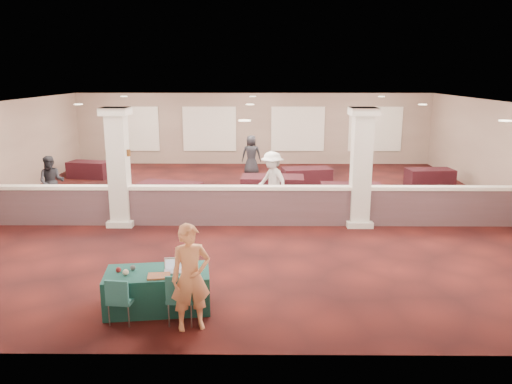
{
  "coord_description": "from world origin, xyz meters",
  "views": [
    {
      "loc": [
        0.3,
        -14.64,
        4.08
      ],
      "look_at": [
        0.19,
        -2.0,
        1.05
      ],
      "focal_mm": 35.0,
      "sensor_mm": 36.0,
      "label": 1
    }
  ],
  "objects_px": {
    "near_table": "(158,290)",
    "far_table_front_right": "(351,196)",
    "far_table_back_left": "(89,170)",
    "attendee_b": "(272,181)",
    "conf_chair_main": "(181,295)",
    "far_table_back_right": "(430,178)",
    "conf_chair_side": "(120,297)",
    "attendee_d": "(251,155)",
    "far_table_front_left": "(170,195)",
    "far_table_back_center": "(307,178)",
    "attendee_c": "(358,160)",
    "far_table_front_center": "(273,189)",
    "attendee_a": "(52,182)"
  },
  "relations": [
    {
      "from": "far_table_back_center",
      "to": "attendee_a",
      "type": "xyz_separation_m",
      "value": [
        -8.14,
        -2.87,
        0.45
      ]
    },
    {
      "from": "far_table_front_right",
      "to": "far_table_back_left",
      "type": "height_order",
      "value": "far_table_front_right"
    },
    {
      "from": "conf_chair_side",
      "to": "attendee_b",
      "type": "bearing_deg",
      "value": 75.77
    },
    {
      "from": "far_table_front_right",
      "to": "conf_chair_side",
      "type": "bearing_deg",
      "value": -124.79
    },
    {
      "from": "attendee_a",
      "to": "attendee_c",
      "type": "relative_size",
      "value": 0.92
    },
    {
      "from": "far_table_front_center",
      "to": "far_table_back_right",
      "type": "distance_m",
      "value": 6.15
    },
    {
      "from": "far_table_front_center",
      "to": "far_table_back_left",
      "type": "xyz_separation_m",
      "value": [
        -7.21,
        3.63,
        -0.08
      ]
    },
    {
      "from": "conf_chair_main",
      "to": "far_table_front_center",
      "type": "bearing_deg",
      "value": 80.26
    },
    {
      "from": "conf_chair_main",
      "to": "far_table_front_right",
      "type": "height_order",
      "value": "conf_chair_main"
    },
    {
      "from": "far_table_front_right",
      "to": "far_table_back_right",
      "type": "relative_size",
      "value": 1.11
    },
    {
      "from": "far_table_front_left",
      "to": "attendee_d",
      "type": "xyz_separation_m",
      "value": [
        2.44,
        5.2,
        0.42
      ]
    },
    {
      "from": "far_table_back_right",
      "to": "far_table_front_center",
      "type": "bearing_deg",
      "value": -160.36
    },
    {
      "from": "conf_chair_side",
      "to": "attendee_c",
      "type": "relative_size",
      "value": 0.46
    },
    {
      "from": "far_table_back_center",
      "to": "attendee_b",
      "type": "height_order",
      "value": "attendee_b"
    },
    {
      "from": "near_table",
      "to": "far_table_front_center",
      "type": "bearing_deg",
      "value": 66.51
    },
    {
      "from": "far_table_back_left",
      "to": "far_table_back_center",
      "type": "height_order",
      "value": "far_table_back_center"
    },
    {
      "from": "conf_chair_side",
      "to": "far_table_back_right",
      "type": "height_order",
      "value": "conf_chair_side"
    },
    {
      "from": "far_table_back_center",
      "to": "attendee_c",
      "type": "relative_size",
      "value": 0.99
    },
    {
      "from": "far_table_front_left",
      "to": "attendee_d",
      "type": "relative_size",
      "value": 1.18
    },
    {
      "from": "conf_chair_main",
      "to": "attendee_b",
      "type": "xyz_separation_m",
      "value": [
        1.67,
        7.09,
        0.37
      ]
    },
    {
      "from": "far_table_front_left",
      "to": "far_table_back_left",
      "type": "distance_m",
      "value": 6.02
    },
    {
      "from": "conf_chair_main",
      "to": "far_table_back_right",
      "type": "relative_size",
      "value": 0.55
    },
    {
      "from": "near_table",
      "to": "far_table_front_right",
      "type": "relative_size",
      "value": 0.98
    },
    {
      "from": "near_table",
      "to": "conf_chair_side",
      "type": "xyz_separation_m",
      "value": [
        -0.51,
        -0.58,
        0.14
      ]
    },
    {
      "from": "far_table_front_left",
      "to": "attendee_b",
      "type": "xyz_separation_m",
      "value": [
        3.16,
        -0.3,
        0.51
      ]
    },
    {
      "from": "attendee_a",
      "to": "attendee_b",
      "type": "bearing_deg",
      "value": -10.78
    },
    {
      "from": "near_table",
      "to": "far_table_back_left",
      "type": "distance_m",
      "value": 12.35
    },
    {
      "from": "far_table_back_center",
      "to": "attendee_d",
      "type": "distance_m",
      "value": 3.12
    },
    {
      "from": "attendee_a",
      "to": "attendee_c",
      "type": "height_order",
      "value": "attendee_c"
    },
    {
      "from": "far_table_front_left",
      "to": "far_table_back_center",
      "type": "xyz_separation_m",
      "value": [
        4.5,
        2.9,
        -0.04
      ]
    },
    {
      "from": "far_table_front_left",
      "to": "attendee_c",
      "type": "bearing_deg",
      "value": 28.89
    },
    {
      "from": "far_table_back_left",
      "to": "attendee_b",
      "type": "xyz_separation_m",
      "value": [
        7.16,
        -4.79,
        0.58
      ]
    },
    {
      "from": "conf_chair_main",
      "to": "attendee_a",
      "type": "height_order",
      "value": "attendee_a"
    },
    {
      "from": "far_table_back_center",
      "to": "attendee_c",
      "type": "xyz_separation_m",
      "value": [
        1.97,
        0.67,
        0.53
      ]
    },
    {
      "from": "conf_chair_main",
      "to": "attendee_c",
      "type": "height_order",
      "value": "attendee_c"
    },
    {
      "from": "far_table_front_right",
      "to": "far_table_back_center",
      "type": "height_order",
      "value": "far_table_front_right"
    },
    {
      "from": "far_table_front_center",
      "to": "attendee_d",
      "type": "height_order",
      "value": "attendee_d"
    },
    {
      "from": "far_table_front_left",
      "to": "near_table",
      "type": "bearing_deg",
      "value": -81.63
    },
    {
      "from": "far_table_back_right",
      "to": "attendee_a",
      "type": "xyz_separation_m",
      "value": [
        -12.64,
        -2.9,
        0.47
      ]
    },
    {
      "from": "attendee_d",
      "to": "far_table_front_left",
      "type": "bearing_deg",
      "value": 64.35
    },
    {
      "from": "far_table_front_right",
      "to": "attendee_b",
      "type": "distance_m",
      "value": 2.53
    },
    {
      "from": "conf_chair_main",
      "to": "far_table_back_right",
      "type": "height_order",
      "value": "conf_chair_main"
    },
    {
      "from": "conf_chair_side",
      "to": "far_table_back_center",
      "type": "distance_m",
      "value": 11.03
    },
    {
      "from": "far_table_front_center",
      "to": "far_table_front_right",
      "type": "relative_size",
      "value": 1.1
    },
    {
      "from": "near_table",
      "to": "attendee_d",
      "type": "bearing_deg",
      "value": 75.72
    },
    {
      "from": "far_table_front_left",
      "to": "far_table_front_center",
      "type": "relative_size",
      "value": 0.95
    },
    {
      "from": "conf_chair_side",
      "to": "near_table",
      "type": "bearing_deg",
      "value": 55.05
    },
    {
      "from": "far_table_front_center",
      "to": "far_table_back_right",
      "type": "xyz_separation_m",
      "value": [
        5.79,
        2.07,
        -0.07
      ]
    },
    {
      "from": "conf_chair_main",
      "to": "far_table_back_center",
      "type": "xyz_separation_m",
      "value": [
        3.0,
        10.29,
        -0.18
      ]
    },
    {
      "from": "far_table_back_right",
      "to": "attendee_c",
      "type": "xyz_separation_m",
      "value": [
        -2.53,
        0.64,
        0.55
      ]
    }
  ]
}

